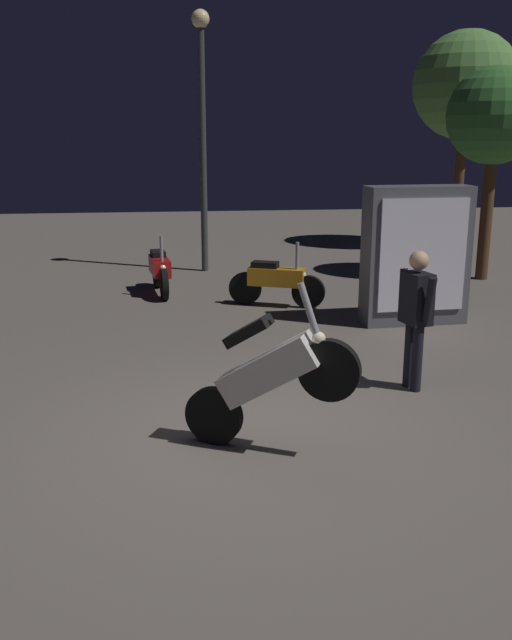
% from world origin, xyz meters
% --- Properties ---
extents(ground_plane, '(40.00, 40.00, 0.00)m').
position_xyz_m(ground_plane, '(0.00, 0.00, 0.00)').
color(ground_plane, '#605951').
extents(motorcycle_white_foreground, '(1.53, 0.83, 1.63)m').
position_xyz_m(motorcycle_white_foreground, '(0.11, -0.34, 0.74)').
color(motorcycle_white_foreground, black).
rests_on(motorcycle_white_foreground, ground_plane).
extents(motorcycle_red_parked_left, '(0.43, 1.66, 1.11)m').
position_xyz_m(motorcycle_red_parked_left, '(-0.95, 6.42, 0.44)').
color(motorcycle_red_parked_left, black).
rests_on(motorcycle_red_parked_left, ground_plane).
extents(motorcycle_orange_parked_right, '(1.58, 0.70, 1.11)m').
position_xyz_m(motorcycle_orange_parked_right, '(1.01, 5.19, 0.44)').
color(motorcycle_orange_parked_right, black).
rests_on(motorcycle_orange_parked_right, ground_plane).
extents(person_rider_beside, '(0.32, 0.66, 1.61)m').
position_xyz_m(person_rider_beside, '(1.98, 1.09, 0.96)').
color(person_rider_beside, black).
rests_on(person_rider_beside, ground_plane).
extents(streetlamp_near, '(0.36, 0.36, 5.18)m').
position_xyz_m(streetlamp_near, '(-0.02, 8.49, 3.28)').
color(streetlamp_near, '#38383D').
rests_on(streetlamp_near, ground_plane).
extents(tree_center_bg, '(1.84, 1.84, 4.09)m').
position_xyz_m(tree_center_bg, '(5.47, 6.96, 3.13)').
color(tree_center_bg, '#4C331E').
rests_on(tree_center_bg, ground_plane).
extents(tree_right_bg, '(2.56, 2.56, 5.23)m').
position_xyz_m(tree_right_bg, '(6.45, 10.75, 3.93)').
color(tree_right_bg, '#4C331E').
rests_on(tree_right_bg, ground_plane).
extents(kiosk_billboard, '(1.62, 0.62, 2.10)m').
position_xyz_m(kiosk_billboard, '(2.96, 3.89, 1.05)').
color(kiosk_billboard, '#595960').
rests_on(kiosk_billboard, ground_plane).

